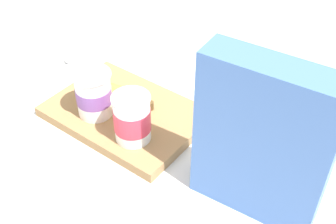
{
  "coord_description": "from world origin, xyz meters",
  "views": [
    {
      "loc": [
        -0.49,
        0.5,
        0.6
      ],
      "look_at": [
        -0.11,
        0.0,
        0.07
      ],
      "focal_mm": 46.56,
      "sensor_mm": 36.0,
      "label": 1
    }
  ],
  "objects": [
    {
      "name": "ground_plane",
      "position": [
        0.0,
        0.0,
        0.0
      ],
      "size": [
        2.4,
        2.4,
        0.0
      ],
      "primitive_type": "plane",
      "color": "silver"
    },
    {
      "name": "spoon",
      "position": [
        0.24,
        -0.06,
        0.01
      ],
      "size": [
        0.1,
        0.11,
        0.01
      ],
      "color": "silver",
      "rests_on": "ground_plane"
    },
    {
      "name": "yogurt_cup_back",
      "position": [
        0.04,
        0.04,
        0.07
      ],
      "size": [
        0.08,
        0.08,
        0.1
      ],
      "color": "white",
      "rests_on": "cutting_board"
    },
    {
      "name": "yogurt_cup_front",
      "position": [
        -0.07,
        0.05,
        0.07
      ],
      "size": [
        0.07,
        0.07,
        0.1
      ],
      "color": "white",
      "rests_on": "cutting_board"
    },
    {
      "name": "banana_bunch",
      "position": [
        0.04,
        -0.01,
        0.04
      ],
      "size": [
        0.19,
        0.1,
        0.04
      ],
      "color": "yellow",
      "rests_on": "cutting_board"
    },
    {
      "name": "cutting_board",
      "position": [
        0.0,
        0.0,
        0.01
      ],
      "size": [
        0.31,
        0.22,
        0.02
      ],
      "primitive_type": "cube",
      "color": "#A37A4C",
      "rests_on": "ground_plane"
    },
    {
      "name": "cereal_box",
      "position": [
        -0.32,
        0.04,
        0.14
      ],
      "size": [
        0.21,
        0.08,
        0.28
      ],
      "primitive_type": "cube",
      "rotation": [
        0.0,
        0.0,
        3.23
      ],
      "color": "#4770B7",
      "rests_on": "ground_plane"
    }
  ]
}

